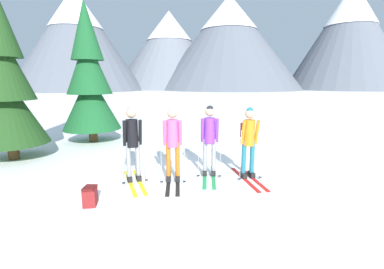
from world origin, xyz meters
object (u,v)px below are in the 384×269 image
at_px(skier_in_black, 132,140).
at_px(skier_in_pink, 173,139).
at_px(pine_tree_mid, 4,82).
at_px(backpack_on_snow_front, 90,196).
at_px(skier_in_purple, 210,138).
at_px(pine_tree_near, 89,79).
at_px(skier_in_orange, 249,139).

bearing_deg(skier_in_black, skier_in_pink, 2.78).
relative_size(skier_in_black, skier_in_pink, 1.00).
distance_m(skier_in_pink, pine_tree_mid, 5.58).
height_order(skier_in_black, skier_in_pink, skier_in_black).
xyz_separation_m(skier_in_pink, backpack_on_snow_front, (-1.51, -1.33, -0.86)).
relative_size(skier_in_black, skier_in_purple, 1.01).
relative_size(skier_in_purple, pine_tree_near, 0.34).
height_order(skier_in_black, pine_tree_mid, pine_tree_mid).
distance_m(skier_in_purple, skier_in_orange, 0.96).
height_order(skier_in_orange, pine_tree_mid, pine_tree_mid).
xyz_separation_m(skier_in_black, skier_in_orange, (2.80, 0.32, -0.01)).
height_order(skier_in_black, pine_tree_near, pine_tree_near).
bearing_deg(skier_in_purple, backpack_on_snow_front, -144.38).
height_order(pine_tree_near, backpack_on_snow_front, pine_tree_near).
bearing_deg(skier_in_orange, pine_tree_near, 143.93).
xyz_separation_m(skier_in_pink, skier_in_purple, (0.89, 0.39, -0.04)).
distance_m(skier_in_black, skier_in_pink, 0.95).
height_order(skier_in_pink, pine_tree_mid, pine_tree_mid).
bearing_deg(backpack_on_snow_front, skier_in_orange, 25.54).
bearing_deg(skier_in_black, skier_in_orange, 6.55).
xyz_separation_m(skier_in_black, backpack_on_snow_front, (-0.56, -1.28, -0.83)).
bearing_deg(pine_tree_near, skier_in_pink, -49.64).
xyz_separation_m(skier_in_pink, skier_in_orange, (1.85, 0.27, -0.04)).
distance_m(skier_in_black, skier_in_purple, 1.89).
height_order(skier_in_purple, backpack_on_snow_front, skier_in_purple).
xyz_separation_m(pine_tree_mid, backpack_on_snow_front, (3.63, -3.06, -2.19)).
relative_size(pine_tree_near, pine_tree_mid, 1.03).
bearing_deg(pine_tree_mid, skier_in_pink, -18.63).
xyz_separation_m(skier_in_black, pine_tree_mid, (-4.19, 1.78, 1.36)).
bearing_deg(backpack_on_snow_front, skier_in_purple, 35.62).
xyz_separation_m(skier_in_purple, pine_tree_near, (-4.51, 3.86, 1.45)).
distance_m(skier_in_orange, pine_tree_near, 6.91).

